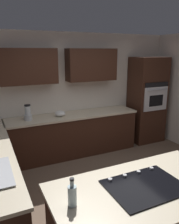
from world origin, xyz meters
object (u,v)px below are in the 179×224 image
Objects in this scene: blender at (28,114)px; cooktop at (145,186)px; mixing_bowl at (60,114)px; wall_oven at (147,100)px; oil_bottle at (72,195)px.

cooktop is at bearing 102.60° from blender.
cooktop is 3.49× the size of mixing_bowl.
cooktop is 2.78m from mixing_bowl.
blender is at bearing 0.00° from mixing_bowl.
cooktop is at bearing 89.39° from mixing_bowl.
wall_oven is 3.61m from cooktop.
mixing_bowl reaches higher than cooktop.
oil_bottle is at bearing 87.14° from blender.
cooktop is 2.43× the size of blender.
blender is (0.62, -2.78, 0.13)m from cooktop.
blender is 2.74m from oil_bottle.
blender reaches higher than oil_bottle.
oil_bottle is (0.14, 2.73, -0.03)m from blender.
blender is 1.19× the size of oil_bottle.
mixing_bowl is at bearing -106.06° from oil_bottle.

